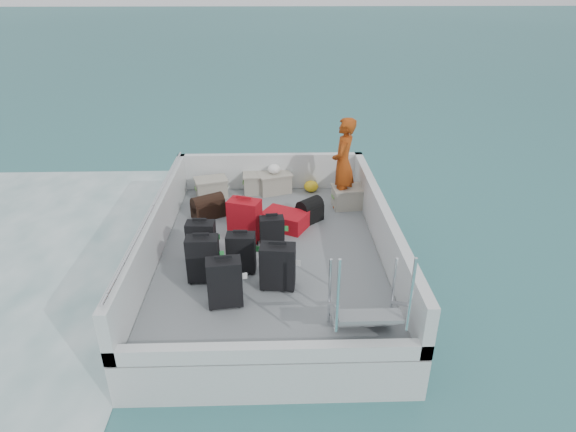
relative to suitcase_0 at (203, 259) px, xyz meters
name	(u,v)px	position (x,y,z in m)	size (l,w,h in m)	color
ground	(271,281)	(0.91, 0.85, -0.96)	(160.00, 160.00, 0.00)	#164C4F
ferry_hull	(271,266)	(0.91, 0.85, -0.66)	(3.60, 5.00, 0.60)	silver
deck	(270,249)	(0.91, 0.85, -0.35)	(3.30, 4.70, 0.02)	gray
deck_fittings	(293,237)	(1.25, 0.53, 0.03)	(3.60, 5.00, 0.90)	silver
suitcase_0	(203,259)	(0.00, 0.00, 0.00)	(0.44, 0.25, 0.68)	black
suitcase_1	(201,241)	(-0.10, 0.55, -0.03)	(0.41, 0.24, 0.62)	black
suitcase_3	(225,283)	(0.34, -0.57, 0.00)	(0.44, 0.26, 0.67)	black
suitcase_4	(241,253)	(0.50, 0.22, -0.04)	(0.40, 0.24, 0.59)	black
suitcase_5	(245,220)	(0.51, 1.16, 0.00)	(0.49, 0.30, 0.68)	#AC0D18
suitcase_6	(278,267)	(1.02, -0.20, -0.02)	(0.47, 0.28, 0.64)	black
suitcase_7	(272,233)	(0.94, 0.88, -0.08)	(0.37, 0.21, 0.52)	black
suitcase_8	(285,220)	(1.15, 1.55, -0.20)	(0.47, 0.71, 0.28)	#AC0D18
duffel_0	(208,209)	(-0.18, 1.98, -0.18)	(0.55, 0.30, 0.32)	black
duffel_1	(242,213)	(0.42, 1.81, -0.18)	(0.39, 0.30, 0.32)	black
duffel_2	(310,212)	(1.59, 1.79, -0.18)	(0.42, 0.30, 0.32)	black
crate_0	(211,188)	(-0.22, 2.86, -0.17)	(0.56, 0.39, 0.34)	#A8A292
crate_1	(259,184)	(0.69, 3.05, -0.16)	(0.59, 0.41, 0.36)	#A8A292
crate_2	(274,183)	(0.98, 3.05, -0.16)	(0.60, 0.41, 0.36)	#A8A292
crate_3	(350,198)	(2.36, 2.32, -0.16)	(0.60, 0.41, 0.36)	#A8A292
yellow_bag	(311,186)	(1.71, 3.05, -0.23)	(0.28, 0.26, 0.22)	gold
white_bag	(274,170)	(0.98, 3.05, 0.11)	(0.24, 0.24, 0.18)	white
passenger	(343,164)	(2.21, 2.37, 0.49)	(0.61, 0.39, 1.66)	#D95114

